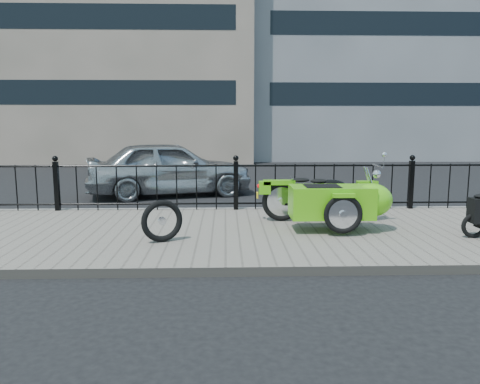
{
  "coord_description": "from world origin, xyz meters",
  "views": [
    {
      "loc": [
        -0.21,
        -7.83,
        1.88
      ],
      "look_at": [
        0.04,
        -0.1,
        0.69
      ],
      "focal_mm": 35.0,
      "sensor_mm": 36.0,
      "label": 1
    }
  ],
  "objects": [
    {
      "name": "sidewalk",
      "position": [
        0.0,
        -0.5,
        0.06
      ],
      "size": [
        30.0,
        3.8,
        0.12
      ],
      "primitive_type": "cube",
      "color": "slate",
      "rests_on": "ground"
    },
    {
      "name": "curb",
      "position": [
        0.0,
        1.44,
        0.06
      ],
      "size": [
        30.0,
        0.1,
        0.12
      ],
      "primitive_type": "cube",
      "color": "gray",
      "rests_on": "ground"
    },
    {
      "name": "sedan_car",
      "position": [
        -1.6,
        3.86,
        0.69
      ],
      "size": [
        4.33,
        2.61,
        1.38
      ],
      "primitive_type": "imported",
      "rotation": [
        0.0,
        0.0,
        1.83
      ],
      "color": "#A3A6AA",
      "rests_on": "ground"
    },
    {
      "name": "building_grey",
      "position": [
        7.0,
        16.99,
        7.5
      ],
      "size": [
        12.0,
        8.01,
        15.0
      ],
      "color": "gray",
      "rests_on": "ground"
    },
    {
      "name": "spare_tire",
      "position": [
        -1.13,
        -1.17,
        0.43
      ],
      "size": [
        0.6,
        0.34,
        0.62
      ],
      "primitive_type": "torus",
      "rotation": [
        1.57,
        0.0,
        0.43
      ],
      "color": "black",
      "rests_on": "sidewalk"
    },
    {
      "name": "motorcycle_sidecar",
      "position": [
        1.65,
        -0.41,
        0.59
      ],
      "size": [
        2.28,
        1.48,
        0.98
      ],
      "color": "black",
      "rests_on": "sidewalk"
    },
    {
      "name": "iron_fence",
      "position": [
        0.0,
        1.3,
        0.59
      ],
      "size": [
        14.11,
        0.11,
        1.08
      ],
      "color": "black",
      "rests_on": "sidewalk"
    },
    {
      "name": "building_tan",
      "position": [
        -6.0,
        15.99,
        6.0
      ],
      "size": [
        14.0,
        8.01,
        12.0
      ],
      "color": "tan",
      "rests_on": "ground"
    },
    {
      "name": "ground",
      "position": [
        0.0,
        0.0,
        0.0
      ],
      "size": [
        120.0,
        120.0,
        0.0
      ],
      "primitive_type": "plane",
      "color": "black",
      "rests_on": "ground"
    }
  ]
}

